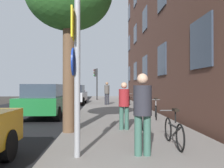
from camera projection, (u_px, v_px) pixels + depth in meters
ground_plane at (60, 110)px, 15.55m from camera, size 41.80×41.80×0.00m
road_asphalt at (27, 110)px, 15.46m from camera, size 7.00×38.00×0.01m
sidewalk at (115, 109)px, 15.71m from camera, size 4.20×38.00×0.12m
sign_post at (76, 67)px, 4.87m from camera, size 0.16×0.60×3.17m
traffic_light at (96, 78)px, 25.16m from camera, size 0.43×0.24×3.25m
bicycle_0 at (174, 131)px, 5.75m from camera, size 0.42×1.65×0.90m
bicycle_1 at (141, 117)px, 8.14m from camera, size 0.42×1.64×0.98m
bicycle_2 at (156, 111)px, 10.58m from camera, size 0.48×1.57×0.91m
bicycle_3 at (136, 106)px, 12.95m from camera, size 0.42×1.68×0.92m
bicycle_4 at (122, 103)px, 15.33m from camera, size 0.42×1.63×0.95m
bicycle_5 at (129, 100)px, 17.76m from camera, size 0.49×1.64×0.95m
pedestrian_0 at (143, 109)px, 4.96m from camera, size 0.40×0.40×1.68m
pedestrian_1 at (124, 102)px, 7.92m from camera, size 0.47×0.47×1.55m
pedestrian_2 at (107, 92)px, 18.55m from camera, size 0.49×0.49×1.73m
car_1 at (45, 100)px, 11.83m from camera, size 1.91×4.32×1.62m
car_2 at (74, 94)px, 20.18m from camera, size 1.98×4.10×1.62m
car_3 at (76, 92)px, 28.47m from camera, size 1.85×4.32×1.62m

